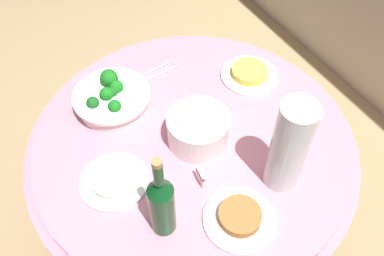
# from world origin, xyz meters

# --- Properties ---
(ground_plane) EXTENTS (6.00, 6.00, 0.00)m
(ground_plane) POSITION_xyz_m (0.00, 0.00, 0.00)
(ground_plane) COLOR tan
(buffet_table) EXTENTS (1.16, 1.16, 0.74)m
(buffet_table) POSITION_xyz_m (0.00, 0.00, 0.38)
(buffet_table) COLOR maroon
(buffet_table) RESTS_ON ground_plane
(broccoli_bowl) EXTENTS (0.28, 0.28, 0.12)m
(broccoli_bowl) POSITION_xyz_m (-0.27, -0.18, 0.78)
(broccoli_bowl) COLOR white
(broccoli_bowl) RESTS_ON buffet_table
(plate_stack) EXTENTS (0.21, 0.21, 0.11)m
(plate_stack) POSITION_xyz_m (0.02, 0.01, 0.80)
(plate_stack) COLOR white
(plate_stack) RESTS_ON buffet_table
(wine_bottle) EXTENTS (0.07, 0.07, 0.34)m
(wine_bottle) POSITION_xyz_m (0.24, -0.24, 0.87)
(wine_bottle) COLOR #0E421C
(wine_bottle) RESTS_ON buffet_table
(decorative_fruit_vase) EXTENTS (0.11, 0.11, 0.34)m
(decorative_fruit_vase) POSITION_xyz_m (0.29, 0.16, 0.90)
(decorative_fruit_vase) COLOR silver
(decorative_fruit_vase) RESTS_ON buffet_table
(serving_tongs) EXTENTS (0.06, 0.17, 0.01)m
(serving_tongs) POSITION_xyz_m (-0.35, 0.06, 0.74)
(serving_tongs) COLOR silver
(serving_tongs) RESTS_ON buffet_table
(food_plate_rice) EXTENTS (0.22, 0.22, 0.03)m
(food_plate_rice) POSITION_xyz_m (0.03, -0.31, 0.75)
(food_plate_rice) COLOR white
(food_plate_rice) RESTS_ON buffet_table
(food_plate_peanuts) EXTENTS (0.22, 0.22, 0.04)m
(food_plate_peanuts) POSITION_xyz_m (0.34, -0.04, 0.76)
(food_plate_peanuts) COLOR white
(food_plate_peanuts) RESTS_ON buffet_table
(food_plate_fried_egg) EXTENTS (0.22, 0.22, 0.04)m
(food_plate_fried_egg) POSITION_xyz_m (-0.14, 0.34, 0.76)
(food_plate_fried_egg) COLOR white
(food_plate_fried_egg) RESTS_ON buffet_table
(label_placard_front) EXTENTS (0.05, 0.01, 0.05)m
(label_placard_front) POSITION_xyz_m (0.17, -0.07, 0.77)
(label_placard_front) COLOR white
(label_placard_front) RESTS_ON buffet_table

